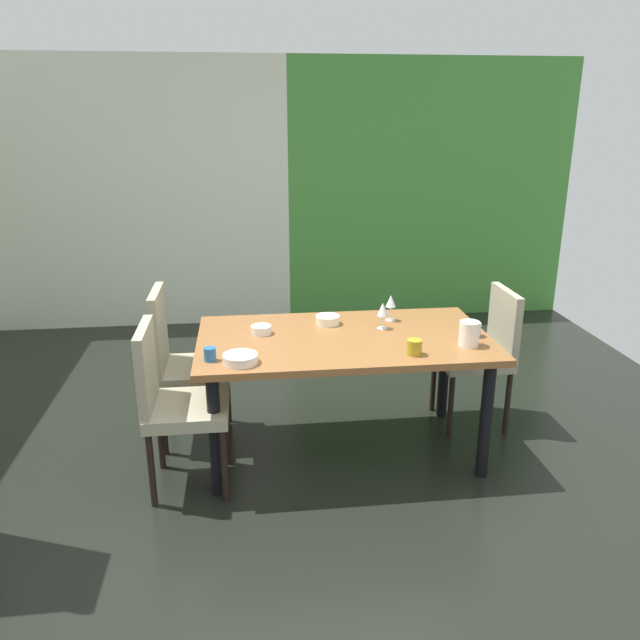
{
  "coord_description": "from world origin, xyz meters",
  "views": [
    {
      "loc": [
        -0.32,
        -2.96,
        2.01
      ],
      "look_at": [
        0.09,
        0.48,
        0.85
      ],
      "focal_mm": 35.0,
      "sensor_mm": 36.0,
      "label": 1
    }
  ],
  "objects_px": {
    "chair_left_near": "(172,398)",
    "serving_bowl_left": "(328,320)",
    "cup_south": "(210,354)",
    "cup_near_shelf": "(474,329)",
    "chair_right_far": "(484,348)",
    "wine_glass_north": "(391,302)",
    "serving_bowl_east": "(261,330)",
    "dining_table": "(344,350)",
    "pitcher_front": "(469,333)",
    "cup_rear": "(414,347)",
    "chair_left_far": "(180,358)",
    "wine_glass_near_window": "(383,310)",
    "serving_bowl_corner": "(240,359)"
  },
  "relations": [
    {
      "from": "chair_left_near",
      "to": "serving_bowl_left",
      "type": "relative_size",
      "value": 6.36
    },
    {
      "from": "cup_south",
      "to": "cup_near_shelf",
      "type": "relative_size",
      "value": 0.88
    },
    {
      "from": "serving_bowl_left",
      "to": "cup_south",
      "type": "xyz_separation_m",
      "value": [
        -0.7,
        -0.52,
        0.01
      ]
    },
    {
      "from": "chair_right_far",
      "to": "cup_near_shelf",
      "type": "distance_m",
      "value": 0.49
    },
    {
      "from": "wine_glass_north",
      "to": "serving_bowl_east",
      "type": "relative_size",
      "value": 1.38
    },
    {
      "from": "dining_table",
      "to": "cup_near_shelf",
      "type": "distance_m",
      "value": 0.77
    },
    {
      "from": "chair_right_far",
      "to": "pitcher_front",
      "type": "height_order",
      "value": "chair_right_far"
    },
    {
      "from": "chair_left_near",
      "to": "cup_near_shelf",
      "type": "relative_size",
      "value": 11.33
    },
    {
      "from": "chair_right_far",
      "to": "cup_rear",
      "type": "bearing_deg",
      "value": 132.97
    },
    {
      "from": "serving_bowl_left",
      "to": "serving_bowl_east",
      "type": "relative_size",
      "value": 1.23
    },
    {
      "from": "cup_rear",
      "to": "cup_near_shelf",
      "type": "bearing_deg",
      "value": 30.24
    },
    {
      "from": "chair_left_far",
      "to": "wine_glass_near_window",
      "type": "bearing_deg",
      "value": 82.77
    },
    {
      "from": "dining_table",
      "to": "cup_south",
      "type": "xyz_separation_m",
      "value": [
        -0.76,
        -0.29,
        0.12
      ]
    },
    {
      "from": "cup_south",
      "to": "cup_near_shelf",
      "type": "bearing_deg",
      "value": 7.64
    },
    {
      "from": "chair_left_far",
      "to": "cup_near_shelf",
      "type": "height_order",
      "value": "chair_left_far"
    },
    {
      "from": "serving_bowl_corner",
      "to": "serving_bowl_east",
      "type": "relative_size",
      "value": 1.53
    },
    {
      "from": "wine_glass_north",
      "to": "cup_south",
      "type": "distance_m",
      "value": 1.23
    },
    {
      "from": "dining_table",
      "to": "chair_right_far",
      "type": "relative_size",
      "value": 1.85
    },
    {
      "from": "serving_bowl_corner",
      "to": "serving_bowl_east",
      "type": "xyz_separation_m",
      "value": [
        0.12,
        0.45,
        0.0
      ]
    },
    {
      "from": "serving_bowl_corner",
      "to": "chair_left_near",
      "type": "bearing_deg",
      "value": 169.32
    },
    {
      "from": "serving_bowl_left",
      "to": "cup_rear",
      "type": "height_order",
      "value": "cup_rear"
    },
    {
      "from": "serving_bowl_left",
      "to": "cup_near_shelf",
      "type": "xyz_separation_m",
      "value": [
        0.82,
        -0.32,
        0.01
      ]
    },
    {
      "from": "cup_near_shelf",
      "to": "serving_bowl_corner",
      "type": "bearing_deg",
      "value": -169.26
    },
    {
      "from": "chair_left_near",
      "to": "serving_bowl_corner",
      "type": "relative_size",
      "value": 5.11
    },
    {
      "from": "dining_table",
      "to": "serving_bowl_east",
      "type": "height_order",
      "value": "serving_bowl_east"
    },
    {
      "from": "cup_south",
      "to": "cup_rear",
      "type": "height_order",
      "value": "cup_rear"
    },
    {
      "from": "chair_right_far",
      "to": "pitcher_front",
      "type": "distance_m",
      "value": 0.65
    },
    {
      "from": "wine_glass_north",
      "to": "cup_south",
      "type": "height_order",
      "value": "wine_glass_north"
    },
    {
      "from": "serving_bowl_left",
      "to": "serving_bowl_east",
      "type": "xyz_separation_m",
      "value": [
        -0.42,
        -0.13,
        -0.0
      ]
    },
    {
      "from": "chair_right_far",
      "to": "serving_bowl_east",
      "type": "height_order",
      "value": "chair_right_far"
    },
    {
      "from": "serving_bowl_left",
      "to": "pitcher_front",
      "type": "distance_m",
      "value": 0.88
    },
    {
      "from": "serving_bowl_east",
      "to": "pitcher_front",
      "type": "distance_m",
      "value": 1.21
    },
    {
      "from": "wine_glass_north",
      "to": "serving_bowl_left",
      "type": "bearing_deg",
      "value": -177.0
    },
    {
      "from": "serving_bowl_east",
      "to": "serving_bowl_left",
      "type": "bearing_deg",
      "value": 17.59
    },
    {
      "from": "chair_left_far",
      "to": "serving_bowl_east",
      "type": "relative_size",
      "value": 8.2
    },
    {
      "from": "chair_left_far",
      "to": "wine_glass_north",
      "type": "xyz_separation_m",
      "value": [
        1.32,
        -0.01,
        0.32
      ]
    },
    {
      "from": "serving_bowl_corner",
      "to": "pitcher_front",
      "type": "relative_size",
      "value": 1.29
    },
    {
      "from": "cup_south",
      "to": "chair_right_far",
      "type": "bearing_deg",
      "value": 17.69
    },
    {
      "from": "chair_right_far",
      "to": "pitcher_front",
      "type": "relative_size",
      "value": 6.41
    },
    {
      "from": "wine_glass_north",
      "to": "wine_glass_near_window",
      "type": "bearing_deg",
      "value": -119.77
    },
    {
      "from": "chair_left_far",
      "to": "cup_south",
      "type": "height_order",
      "value": "chair_left_far"
    },
    {
      "from": "wine_glass_north",
      "to": "dining_table",
      "type": "bearing_deg",
      "value": -142.43
    },
    {
      "from": "dining_table",
      "to": "chair_left_near",
      "type": "height_order",
      "value": "chair_left_near"
    },
    {
      "from": "wine_glass_north",
      "to": "cup_rear",
      "type": "xyz_separation_m",
      "value": [
        -0.0,
        -0.59,
        -0.08
      ]
    },
    {
      "from": "wine_glass_near_window",
      "to": "serving_bowl_left",
      "type": "bearing_deg",
      "value": 158.5
    },
    {
      "from": "wine_glass_north",
      "to": "serving_bowl_left",
      "type": "xyz_separation_m",
      "value": [
        -0.4,
        -0.02,
        -0.09
      ]
    },
    {
      "from": "chair_right_far",
      "to": "serving_bowl_left",
      "type": "height_order",
      "value": "chair_right_far"
    },
    {
      "from": "chair_left_near",
      "to": "wine_glass_near_window",
      "type": "height_order",
      "value": "chair_left_near"
    },
    {
      "from": "chair_left_far",
      "to": "cup_south",
      "type": "distance_m",
      "value": 0.64
    },
    {
      "from": "chair_left_far",
      "to": "chair_left_near",
      "type": "bearing_deg",
      "value": 0.45
    }
  ]
}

